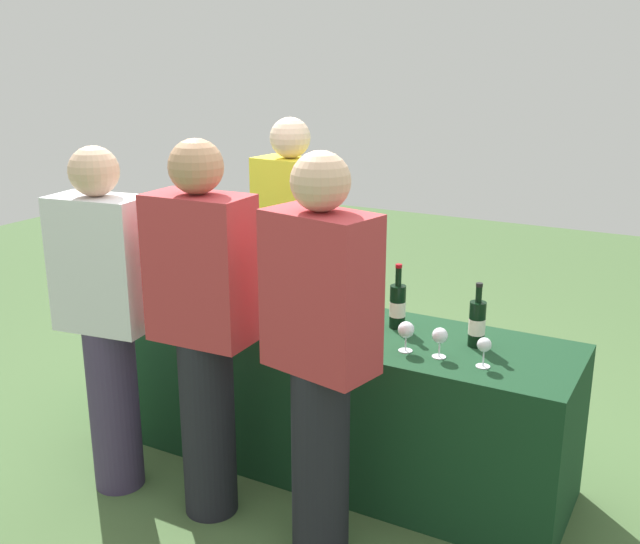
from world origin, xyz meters
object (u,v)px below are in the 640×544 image
(wine_bottle_2, at_px, (329,290))
(wine_bottle_4, at_px, (398,305))
(guest_0, at_px, (106,313))
(wine_bottle_3, at_px, (347,294))
(guest_1, at_px, (203,323))
(wine_glass_0, at_px, (279,304))
(server_pouring, at_px, (291,253))
(wine_glass_2, at_px, (440,337))
(wine_bottle_0, at_px, (233,275))
(wine_glass_1, at_px, (406,331))
(menu_board, at_px, (291,314))
(wine_glass_3, at_px, (484,346))
(wine_bottle_1, at_px, (269,285))
(guest_2, at_px, (320,351))
(wine_bottle_5, at_px, (477,323))

(wine_bottle_2, relative_size, wine_bottle_4, 1.02)
(wine_bottle_2, distance_m, guest_0, 1.07)
(wine_bottle_3, distance_m, wine_bottle_4, 0.30)
(guest_1, bearing_deg, guest_0, -177.33)
(wine_glass_0, bearing_deg, server_pouring, 116.12)
(server_pouring, xyz_separation_m, guest_1, (0.26, -1.16, -0.00))
(wine_glass_0, distance_m, guest_0, 0.80)
(wine_glass_2, bearing_deg, wine_bottle_3, 153.19)
(wine_bottle_0, height_order, server_pouring, server_pouring)
(wine_glass_2, xyz_separation_m, guest_0, (-1.40, -0.52, 0.03))
(wine_glass_1, relative_size, menu_board, 0.17)
(wine_bottle_0, distance_m, menu_board, 0.90)
(wine_glass_3, bearing_deg, wine_bottle_1, 169.85)
(wine_bottle_3, xyz_separation_m, guest_0, (-0.80, -0.82, 0.02))
(menu_board, bearing_deg, wine_bottle_2, -52.19)
(guest_2, bearing_deg, wine_bottle_2, 127.40)
(wine_glass_1, height_order, wine_glass_3, wine_glass_1)
(wine_bottle_4, xyz_separation_m, wine_glass_3, (0.50, -0.26, -0.02))
(wine_bottle_5, bearing_deg, guest_2, -120.18)
(wine_bottle_4, xyz_separation_m, guest_0, (-1.10, -0.77, 0.01))
(wine_bottle_1, distance_m, menu_board, 1.01)
(wine_bottle_4, xyz_separation_m, wine_glass_2, (0.30, -0.25, -0.01))
(wine_bottle_2, height_order, guest_1, guest_1)
(wine_bottle_4, bearing_deg, wine_bottle_1, -176.28)
(wine_glass_1, bearing_deg, wine_glass_0, 176.54)
(wine_bottle_5, bearing_deg, wine_glass_1, -140.28)
(wine_glass_3, relative_size, server_pouring, 0.08)
(server_pouring, bearing_deg, menu_board, -51.79)
(guest_0, height_order, guest_1, guest_1)
(wine_glass_1, bearing_deg, guest_0, -157.58)
(wine_bottle_4, distance_m, server_pouring, 0.95)
(wine_glass_1, xyz_separation_m, guest_0, (-1.25, -0.51, 0.03))
(guest_1, bearing_deg, wine_glass_2, 25.92)
(wine_bottle_4, bearing_deg, menu_board, 143.98)
(wine_bottle_4, bearing_deg, guest_1, -128.87)
(wine_bottle_0, distance_m, guest_0, 0.79)
(wine_bottle_0, xyz_separation_m, wine_glass_1, (1.09, -0.26, -0.03))
(wine_bottle_4, distance_m, wine_bottle_5, 0.40)
(guest_1, bearing_deg, wine_glass_1, 30.30)
(wine_bottle_5, height_order, wine_glass_0, wine_bottle_5)
(wine_bottle_0, relative_size, wine_glass_0, 2.43)
(wine_bottle_2, xyz_separation_m, wine_glass_0, (-0.14, -0.25, -0.02))
(wine_glass_0, relative_size, server_pouring, 0.08)
(wine_bottle_4, relative_size, wine_glass_0, 2.32)
(wine_bottle_1, height_order, guest_1, guest_1)
(wine_bottle_1, relative_size, wine_glass_3, 2.52)
(wine_bottle_1, distance_m, guest_0, 0.83)
(wine_bottle_2, xyz_separation_m, guest_2, (0.38, -0.78, 0.03))
(wine_bottle_1, distance_m, wine_bottle_3, 0.41)
(wine_bottle_2, bearing_deg, wine_glass_2, -22.34)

